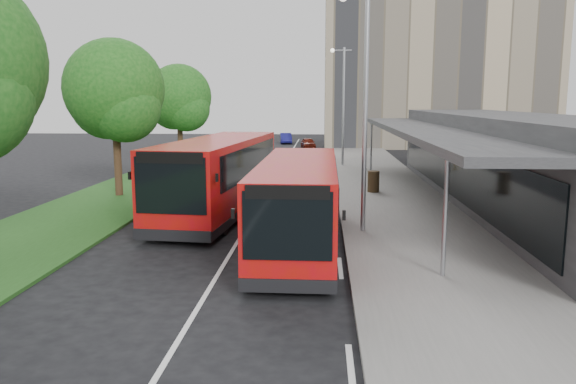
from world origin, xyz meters
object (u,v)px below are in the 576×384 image
lamp_post_near (363,97)px  bollard (365,161)px  tree_mid (115,96)px  bus_main (298,204)px  litter_bin (373,181)px  car_near (308,143)px  bus_second (219,176)px  tree_far (179,101)px  lamp_post_far (342,99)px  car_far (286,138)px

lamp_post_near → bollard: 17.91m
tree_mid → bus_main: tree_mid is taller
bus_main → bollard: size_ratio=8.92×
tree_mid → lamp_post_near: 13.18m
litter_bin → car_near: 27.29m
tree_mid → bollard: (12.54, 10.34, -4.14)m
bus_main → bus_second: 6.11m
lamp_post_near → litter_bin: lamp_post_near is taller
tree_far → lamp_post_far: (11.13, 0.95, 0.16)m
lamp_post_far → bus_second: bearing=-108.2°
bollard → bus_main: bearing=-100.3°
lamp_post_near → lamp_post_far: 20.00m
bollard → car_near: bearing=102.9°
bollard → litter_bin: bearing=-91.4°
bus_second → car_far: 38.18m
lamp_post_near → bus_second: (-5.52, 3.17, -3.14)m
litter_bin → bollard: bearing=88.6°
litter_bin → car_near: (-3.90, 27.01, -0.16)m
lamp_post_near → bus_main: lamp_post_near is taller
lamp_post_far → car_far: 22.36m
tree_mid → bus_main: 13.16m
tree_mid → lamp_post_near: (11.13, -7.05, -0.12)m
lamp_post_far → bus_main: lamp_post_far is taller
car_near → car_far: bearing=104.0°
lamp_post_far → car_near: size_ratio=2.67×
litter_bin → car_far: litter_bin is taller
car_far → tree_mid: bearing=-106.5°
litter_bin → bollard: 9.02m
litter_bin → tree_far: bearing=139.1°
tree_far → car_far: size_ratio=2.09×
bus_main → litter_bin: size_ratio=9.46×
tree_mid → lamp_post_near: size_ratio=0.94×
bus_main → tree_mid: bearing=135.9°
tree_far → car_far: 23.38m
bus_main → car_near: 37.27m
litter_bin → car_far: 33.58m
lamp_post_near → lamp_post_far: same height
bollard → car_near: size_ratio=0.37×
lamp_post_far → bus_second: size_ratio=0.72×
tree_far → bus_main: size_ratio=0.72×
bus_second → bollard: bus_second is taller
lamp_post_far → bus_main: bearing=-95.4°
bus_second → car_near: 32.36m
lamp_post_far → car_near: lamp_post_far is taller
bollard → car_far: 24.85m
tree_mid → bus_second: (5.60, -3.88, -3.26)m
bus_main → litter_bin: bearing=72.8°
bus_main → car_far: (-3.19, 43.20, -0.86)m
lamp_post_near → car_near: 35.74m
tree_far → litter_bin: bearing=-40.9°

